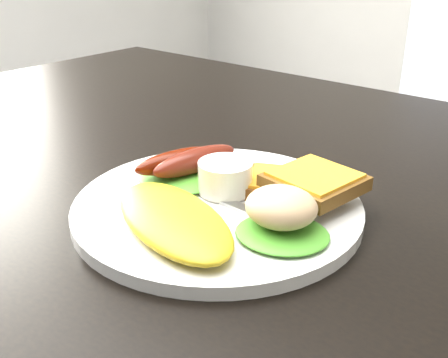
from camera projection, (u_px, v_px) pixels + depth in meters
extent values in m
cube|color=black|center=(216.00, 162.00, 0.68)|extent=(1.20, 0.80, 0.04)
cube|color=tan|center=(434.00, 169.00, 1.36)|extent=(0.61, 0.61, 0.06)
cylinder|color=white|center=(217.00, 207.00, 0.51)|extent=(0.28, 0.28, 0.01)
ellipsoid|color=#338A24|center=(179.00, 177.00, 0.55)|extent=(0.11, 0.10, 0.01)
ellipsoid|color=#358F1D|center=(282.00, 233.00, 0.44)|extent=(0.10, 0.10, 0.01)
ellipsoid|color=gold|center=(174.00, 219.00, 0.45)|extent=(0.18, 0.13, 0.02)
ellipsoid|color=#610F03|center=(177.00, 161.00, 0.55)|extent=(0.05, 0.10, 0.02)
ellipsoid|color=brown|center=(195.00, 161.00, 0.55)|extent=(0.04, 0.11, 0.03)
cylinder|color=white|center=(225.00, 177.00, 0.52)|extent=(0.06, 0.06, 0.03)
cube|color=brown|center=(279.00, 184.00, 0.53)|extent=(0.09, 0.09, 0.01)
cube|color=brown|center=(314.00, 182.00, 0.50)|extent=(0.09, 0.09, 0.01)
ellipsoid|color=beige|center=(281.00, 207.00, 0.44)|extent=(0.08, 0.07, 0.03)
cube|color=#ADAFB7|center=(195.00, 189.00, 0.53)|extent=(0.14, 0.02, 0.00)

